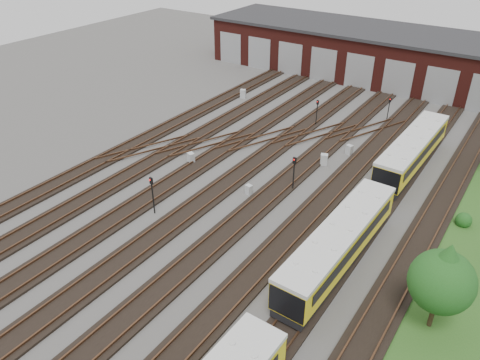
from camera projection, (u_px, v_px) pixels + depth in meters
The scene contains 15 objects.
ground at pixel (211, 220), 35.55m from camera, with size 120.00×120.00×0.00m, color #4B4946.
track_network at pixel (213, 215), 36.00m from camera, with size 30.40×70.00×0.33m.
maintenance_shed at pixel (391, 55), 62.34m from camera, with size 51.00×12.50×6.35m.
metro_train at pixel (339, 244), 30.32m from camera, with size 2.73×45.37×2.75m.
signal_mast_0 at pixel (152, 191), 35.30m from camera, with size 0.30×0.28×3.20m.
signal_mast_1 at pixel (317, 110), 49.62m from camera, with size 0.25×0.23×2.91m.
signal_mast_2 at pixel (389, 106), 50.49m from camera, with size 0.26×0.25×2.81m.
signal_mast_3 at pixel (294, 169), 38.25m from camera, with size 0.27×0.26×3.10m.
relay_cabinet_0 at pixel (191, 158), 43.08m from camera, with size 0.62×0.51×1.03m, color #B5B8BA.
relay_cabinet_1 at pixel (243, 94), 57.46m from camera, with size 0.64×0.54×1.07m, color #B5B8BA.
relay_cabinet_2 at pixel (249, 190), 38.52m from camera, with size 0.51×0.43×0.85m, color #B5B8BA.
relay_cabinet_3 at pixel (324, 160), 42.78m from camera, with size 0.64×0.53×1.07m, color #B5B8BA.
relay_cabinet_4 at pixel (349, 150), 44.63m from camera, with size 0.56×0.47×0.94m, color #B5B8BA.
tree_3 at pixel (443, 276), 24.78m from camera, with size 3.55×3.55×5.89m.
bush_0 at pixel (464, 218), 34.73m from camera, with size 1.19×1.19×1.19m, color #194714.
Camera 1 is at (18.11, -22.73, 20.83)m, focal length 35.00 mm.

